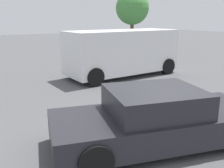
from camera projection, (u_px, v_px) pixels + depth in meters
name	position (u px, v px, depth m)	size (l,w,h in m)	color
ground_plane	(159.00, 140.00, 5.75)	(80.00, 80.00, 0.00)	#515154
sedan_foreground	(157.00, 119.00, 5.47)	(4.87, 2.78, 1.25)	#232328
van_white	(122.00, 51.00, 11.86)	(5.46, 2.50, 2.13)	white
tree_back_left	(132.00, 8.00, 21.71)	(2.86, 2.86, 4.93)	brown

